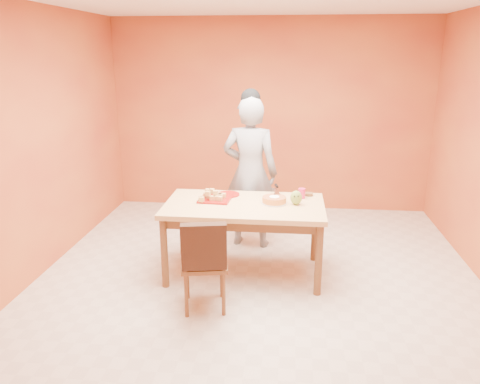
# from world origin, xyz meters

# --- Properties ---
(floor) EXTENTS (5.00, 5.00, 0.00)m
(floor) POSITION_xyz_m (0.00, 0.00, 0.00)
(floor) COLOR beige
(floor) RESTS_ON ground
(wall_back) EXTENTS (4.50, 0.00, 4.50)m
(wall_back) POSITION_xyz_m (0.00, 2.50, 1.35)
(wall_back) COLOR #C2682C
(wall_back) RESTS_ON floor
(wall_left) EXTENTS (0.00, 5.00, 5.00)m
(wall_left) POSITION_xyz_m (-2.25, 0.00, 1.35)
(wall_left) COLOR #C2682C
(wall_left) RESTS_ON floor
(dining_table) EXTENTS (1.60, 0.90, 0.76)m
(dining_table) POSITION_xyz_m (-0.15, 0.28, 0.67)
(dining_table) COLOR #EBB97B
(dining_table) RESTS_ON floor
(dining_chair) EXTENTS (0.47, 0.53, 0.87)m
(dining_chair) POSITION_xyz_m (-0.44, -0.47, 0.45)
(dining_chair) COLOR brown
(dining_chair) RESTS_ON floor
(pastry_pile) EXTENTS (0.28, 0.28, 0.09)m
(pastry_pile) POSITION_xyz_m (-0.46, 0.37, 0.83)
(pastry_pile) COLOR tan
(pastry_pile) RESTS_ON pastry_platter
(person) EXTENTS (0.68, 0.49, 1.76)m
(person) POSITION_xyz_m (-0.16, 1.05, 0.88)
(person) COLOR gray
(person) RESTS_ON floor
(pastry_platter) EXTENTS (0.34, 0.34, 0.02)m
(pastry_platter) POSITION_xyz_m (-0.46, 0.37, 0.77)
(pastry_platter) COLOR maroon
(pastry_platter) RESTS_ON dining_table
(red_dinner_plate) EXTENTS (0.29, 0.29, 0.01)m
(red_dinner_plate) POSITION_xyz_m (-0.35, 0.55, 0.77)
(red_dinner_plate) COLOR maroon
(red_dinner_plate) RESTS_ON dining_table
(white_cake_plate) EXTENTS (0.32, 0.32, 0.01)m
(white_cake_plate) POSITION_xyz_m (0.15, 0.32, 0.77)
(white_cake_plate) COLOR silver
(white_cake_plate) RESTS_ON dining_table
(sponge_cake) EXTENTS (0.25, 0.25, 0.05)m
(sponge_cake) POSITION_xyz_m (0.15, 0.32, 0.80)
(sponge_cake) COLOR orange
(sponge_cake) RESTS_ON white_cake_plate
(cake_server) EXTENTS (0.10, 0.24, 0.01)m
(cake_server) POSITION_xyz_m (0.16, 0.50, 0.83)
(cake_server) COLOR silver
(cake_server) RESTS_ON sponge_cake
(egg_ornament) EXTENTS (0.14, 0.13, 0.15)m
(egg_ornament) POSITION_xyz_m (0.36, 0.30, 0.83)
(egg_ornament) COLOR olive
(egg_ornament) RESTS_ON dining_table
(magenta_glass) EXTENTS (0.09, 0.09, 0.10)m
(magenta_glass) POSITION_xyz_m (0.42, 0.52, 0.81)
(magenta_glass) COLOR #CB1E53
(magenta_glass) RESTS_ON dining_table
(checker_tin) EXTENTS (0.11, 0.11, 0.03)m
(checker_tin) POSITION_xyz_m (0.50, 0.63, 0.77)
(checker_tin) COLOR #341A0E
(checker_tin) RESTS_ON dining_table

